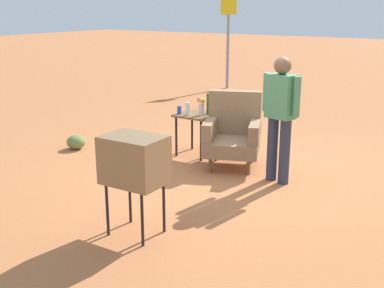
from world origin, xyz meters
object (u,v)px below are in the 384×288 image
armchair (233,132)px  soda_can_blue (179,110)px  side_table (196,120)px  bottle_short_clear (188,109)px  road_sign (228,38)px  tv_on_stand (134,161)px  person_standing (280,112)px  bottle_wine_green (209,104)px  flower_vase (201,106)px

armchair → soda_can_blue: armchair is taller
side_table → bottle_short_clear: 0.25m
side_table → road_sign: 6.48m
tv_on_stand → person_standing: (0.59, 2.21, 0.16)m
road_sign → bottle_short_clear: bearing=-66.4°
person_standing → bottle_wine_green: 1.49m
armchair → flower_vase: bearing=170.0°
soda_can_blue → flower_vase: (0.34, 0.10, 0.09)m
person_standing → flower_vase: 1.48m
person_standing → soda_can_blue: (-1.76, 0.29, -0.23)m
person_standing → bottle_short_clear: person_standing is taller
armchair → flower_vase: armchair is taller
road_sign → tv_on_stand: bearing=-66.8°
soda_can_blue → bottle_wine_green: bearing=33.8°
tv_on_stand → bottle_wine_green: bearing=106.1°
bottle_short_clear → soda_can_blue: size_ratio=1.64×
side_table → bottle_short_clear: bottle_short_clear is taller
side_table → road_sign: road_sign is taller
side_table → bottle_wine_green: 0.32m
bottle_wine_green → flower_vase: (-0.04, -0.16, -0.01)m
bottle_wine_green → bottle_short_clear: bottle_wine_green is taller
bottle_short_clear → side_table: bearing=66.9°
tv_on_stand → road_sign: bearing=113.2°
bottle_short_clear → flower_vase: flower_vase is taller
person_standing → side_table: bearing=164.3°
tv_on_stand → flower_vase: bearing=107.8°
person_standing → bottle_short_clear: (-1.60, 0.29, -0.19)m
road_sign → bottle_short_clear: road_sign is taller
road_sign → bottle_short_clear: size_ratio=12.20×
armchair → person_standing: bearing=-18.8°
tv_on_stand → side_table: bearing=109.8°
armchair → soda_can_blue: (-0.94, 0.01, 0.21)m
side_table → soda_can_blue: size_ratio=5.33×
road_sign → person_standing: bearing=-56.1°
armchair → side_table: armchair is taller
flower_vase → soda_can_blue: bearing=-164.1°
bottle_wine_green → bottle_short_clear: 0.34m
bottle_short_clear → flower_vase: size_ratio=0.75×
tv_on_stand → person_standing: 2.29m
road_sign → flower_vase: (2.79, -5.89, -0.58)m
armchair → road_sign: 6.95m
road_sign → bottle_wine_green: 6.42m
armchair → bottle_wine_green: armchair is taller
armchair → flower_vase: size_ratio=4.00×
road_sign → bottle_wine_green: bearing=-63.7°
person_standing → flower_vase: (-1.43, 0.39, -0.14)m
tv_on_stand → bottle_wine_green: size_ratio=3.22×
tv_on_stand → bottle_wine_green: tv_on_stand is taller
bottle_short_clear → bottle_wine_green: bearing=49.7°
bottle_short_clear → flower_vase: (0.18, 0.10, 0.05)m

